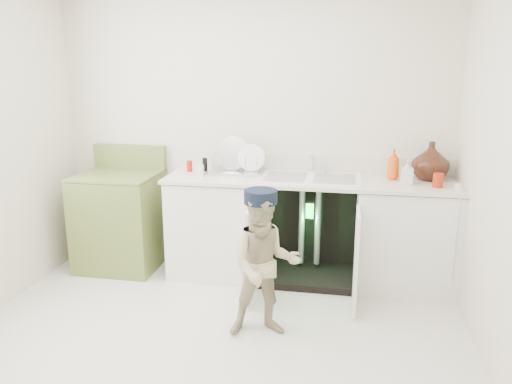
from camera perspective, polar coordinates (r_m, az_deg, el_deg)
ground at (r=3.52m, az=-5.26°, el=-16.99°), size 3.50×3.50×0.00m
room_shell at (r=3.06m, az=-5.80°, el=3.38°), size 6.00×5.50×1.26m
counter_run at (r=4.32m, az=6.41°, el=-3.96°), size 2.44×1.02×1.22m
avocado_stove at (r=4.75m, az=-15.22°, el=-2.98°), size 0.70×0.65×1.09m
repair_worker at (r=3.41m, az=1.00°, el=-8.21°), size 0.58×0.90×1.03m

